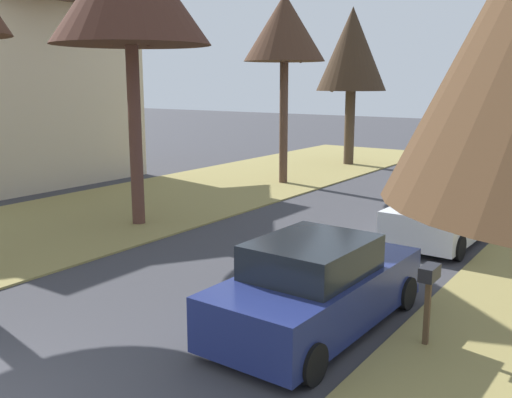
# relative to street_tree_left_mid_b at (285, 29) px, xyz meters

# --- Properties ---
(street_tree_left_mid_b) EXTENTS (3.16, 3.16, 7.28)m
(street_tree_left_mid_b) POSITION_rel_street_tree_left_mid_b_xyz_m (0.00, 0.00, 0.00)
(street_tree_left_mid_b) COLOR #51392B
(street_tree_left_mid_b) RESTS_ON grass_verge_left
(street_tree_left_far) EXTENTS (3.33, 3.33, 7.44)m
(street_tree_left_far) POSITION_rel_street_tree_left_mid_b_xyz_m (-0.15, 6.32, -0.53)
(street_tree_left_far) COLOR #463628
(street_tree_left_far) RESTS_ON grass_verge_left
(parked_sedan_navy) EXTENTS (2.06, 4.45, 1.57)m
(parked_sedan_navy) POSITION_rel_street_tree_left_mid_b_xyz_m (7.82, -11.50, -5.27)
(parked_sedan_navy) COLOR navy
(parked_sedan_navy) RESTS_ON ground
(parked_sedan_white) EXTENTS (2.06, 4.45, 1.57)m
(parked_sedan_white) POSITION_rel_street_tree_left_mid_b_xyz_m (7.89, -4.73, -5.27)
(parked_sedan_white) COLOR white
(parked_sedan_white) RESTS_ON ground
(parked_sedan_tan) EXTENTS (2.06, 4.45, 1.57)m
(parked_sedan_tan) POSITION_rel_street_tree_left_mid_b_xyz_m (7.69, 2.19, -5.27)
(parked_sedan_tan) COLOR tan
(parked_sedan_tan) RESTS_ON ground
(curbside_mailbox) EXTENTS (0.22, 0.44, 1.27)m
(curbside_mailbox) POSITION_rel_street_tree_left_mid_b_xyz_m (9.56, -11.14, -4.93)
(curbside_mailbox) COLOR brown
(curbside_mailbox) RESTS_ON grass_verge_right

